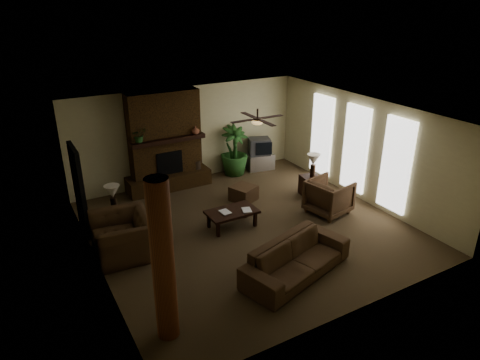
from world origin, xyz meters
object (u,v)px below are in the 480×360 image
lamp_right (313,161)px  ottoman (244,193)px  armchair_left (122,230)px  armchair_right (329,195)px  sofa (297,253)px  side_table_right (310,185)px  tv_stand (260,161)px  lamp_left (112,194)px  floor_plant (234,161)px  side_table_left (116,222)px  log_column (163,262)px  coffee_table (232,213)px  floor_vase (196,168)px

lamp_right → ottoman: bearing=160.4°
armchair_left → armchair_right: size_ratio=1.37×
sofa → side_table_right: size_ratio=4.43×
armchair_left → armchair_right: 5.14m
ottoman → lamp_right: lamp_right is taller
tv_stand → lamp_left: (-5.08, -1.77, 0.75)m
armchair_left → floor_plant: size_ratio=0.89×
tv_stand → side_table_left: bearing=-151.4°
tv_stand → log_column: bearing=-124.0°
coffee_table → floor_plant: floor_plant is taller
log_column → side_table_right: log_column is taller
armchair_right → tv_stand: (0.09, 3.45, -0.24)m
log_column → side_table_left: 3.92m
armchair_left → lamp_left: bearing=178.3°
log_column → coffee_table: (2.63, 2.63, -1.03)m
sofa → armchair_right: size_ratio=2.47×
side_table_left → lamp_right: lamp_right is taller
coffee_table → side_table_right: 2.83m
side_table_left → lamp_left: lamp_left is taller
tv_stand → side_table_left: 5.38m
floor_vase → lamp_right: (2.42, -2.41, 0.57)m
armchair_left → tv_stand: size_ratio=1.59×
coffee_table → side_table_right: (2.78, 0.53, -0.10)m
armchair_left → ottoman: (3.59, 1.04, -0.39)m
sofa → coffee_table: (-0.19, 2.32, -0.10)m
ottoman → floor_plant: floor_plant is taller
armchair_right → floor_plant: bearing=2.1°
floor_plant → lamp_right: lamp_right is taller
coffee_table → floor_plant: size_ratio=0.78×
sofa → armchair_right: (2.31, 1.75, 0.02)m
armchair_left → lamp_left: lamp_left is taller
side_table_left → lamp_right: size_ratio=0.85×
armchair_left → floor_plant: bearing=128.0°
coffee_table → tv_stand: size_ratio=1.41×
coffee_table → tv_stand: bearing=48.0°
floor_vase → lamp_left: lamp_left is taller
lamp_left → side_table_right: 5.35m
tv_stand → side_table_right: (0.18, -2.36, 0.03)m
sofa → armchair_left: (-2.79, 2.42, 0.12)m
side_table_left → lamp_right: (5.29, -0.61, 0.73)m
floor_plant → armchair_right: bearing=-76.5°
log_column → side_table_right: bearing=30.3°
lamp_left → side_table_right: lamp_left is taller
ottoman → side_table_left: side_table_left is taller
armchair_right → lamp_left: bearing=59.9°
side_table_right → ottoman: bearing=160.7°
ottoman → lamp_left: lamp_left is taller
log_column → armchair_left: log_column is taller
coffee_table → lamp_left: lamp_left is taller
sofa → armchair_right: 2.89m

